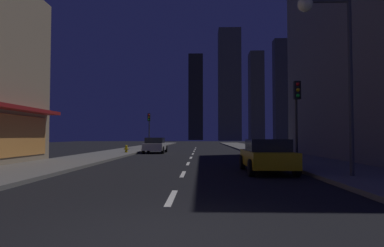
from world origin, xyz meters
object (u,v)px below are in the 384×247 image
(traffic_light_near_right, at_px, (297,104))
(street_lamp_right, at_px, (327,41))
(traffic_light_far_left, at_px, (149,123))
(car_parked_far, at_px, (155,145))
(car_parked_near, at_px, (267,155))
(fire_hydrant_far_left, at_px, (126,149))

(traffic_light_near_right, xyz_separation_m, street_lamp_right, (-0.12, -4.28, 1.87))
(traffic_light_far_left, xyz_separation_m, street_lamp_right, (10.88, -26.95, 1.87))
(traffic_light_near_right, distance_m, traffic_light_far_left, 25.20)
(car_parked_far, distance_m, traffic_light_near_right, 17.36)
(car_parked_far, bearing_deg, traffic_light_far_left, 103.21)
(car_parked_near, distance_m, traffic_light_near_right, 3.68)
(car_parked_far, xyz_separation_m, street_lamp_right, (8.98, -18.86, 4.33))
(fire_hydrant_far_left, relative_size, traffic_light_far_left, 0.16)
(car_parked_far, relative_size, street_lamp_right, 0.64)
(car_parked_near, bearing_deg, fire_hydrant_far_left, 123.05)
(street_lamp_right, bearing_deg, car_parked_far, 115.46)
(street_lamp_right, bearing_deg, car_parked_near, 127.81)
(car_parked_near, relative_size, car_parked_far, 1.00)
(car_parked_far, relative_size, traffic_light_near_right, 1.01)
(car_parked_near, bearing_deg, traffic_light_near_right, 46.31)
(traffic_light_near_right, bearing_deg, car_parked_near, -133.69)
(car_parked_near, bearing_deg, street_lamp_right, -52.19)
(car_parked_near, relative_size, street_lamp_right, 0.64)
(car_parked_near, distance_m, street_lamp_right, 5.21)
(fire_hydrant_far_left, distance_m, traffic_light_near_right, 17.22)
(traffic_light_far_left, relative_size, street_lamp_right, 0.64)
(traffic_light_near_right, distance_m, street_lamp_right, 4.68)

